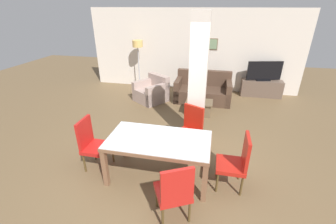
# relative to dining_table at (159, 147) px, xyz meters

# --- Properties ---
(ground_plane) EXTENTS (18.00, 18.00, 0.00)m
(ground_plane) POSITION_rel_dining_table_xyz_m (0.00, 0.00, -0.61)
(ground_plane) COLOR brown
(back_wall) EXTENTS (7.20, 0.09, 2.70)m
(back_wall) POSITION_rel_dining_table_xyz_m (0.00, 4.77, 0.74)
(back_wall) COLOR silver
(back_wall) RESTS_ON ground_plane
(divider_pillar) EXTENTS (0.35, 0.36, 2.70)m
(divider_pillar) POSITION_rel_dining_table_xyz_m (0.49, 1.34, 0.74)
(divider_pillar) COLOR silver
(divider_pillar) RESTS_ON ground_plane
(dining_table) EXTENTS (1.73, 0.93, 0.76)m
(dining_table) POSITION_rel_dining_table_xyz_m (0.00, 0.00, 0.00)
(dining_table) COLOR brown
(dining_table) RESTS_ON ground_plane
(dining_chair_head_right) EXTENTS (0.46, 0.46, 0.98)m
(dining_chair_head_right) POSITION_rel_dining_table_xyz_m (1.28, 0.00, -0.09)
(dining_chair_head_right) COLOR #B41D14
(dining_chair_head_right) RESTS_ON ground_plane
(dining_chair_head_left) EXTENTS (0.46, 0.46, 0.98)m
(dining_chair_head_left) POSITION_rel_dining_table_xyz_m (-1.24, 0.00, -0.09)
(dining_chair_head_left) COLOR red
(dining_chair_head_left) RESTS_ON ground_plane
(dining_chair_far_right) EXTENTS (0.61, 0.61, 0.98)m
(dining_chair_far_right) POSITION_rel_dining_table_xyz_m (0.42, 0.88, -0.09)
(dining_chair_far_right) COLOR #B41D10
(dining_chair_far_right) RESTS_ON ground_plane
(dining_chair_near_right) EXTENTS (0.62, 0.62, 0.98)m
(dining_chair_near_right) POSITION_rel_dining_table_xyz_m (0.43, -0.84, -0.09)
(dining_chair_near_right) COLOR red
(dining_chair_near_right) RESTS_ON ground_plane
(sofa) EXTENTS (1.70, 0.91, 0.90)m
(sofa) POSITION_rel_dining_table_xyz_m (0.49, 3.69, -0.31)
(sofa) COLOR #4A3427
(sofa) RESTS_ON ground_plane
(armchair) EXTENTS (1.18, 1.18, 0.79)m
(armchair) POSITION_rel_dining_table_xyz_m (-1.08, 3.35, -0.33)
(armchair) COLOR tan
(armchair) RESTS_ON ground_plane
(coffee_table) EXTENTS (0.73, 0.50, 0.38)m
(coffee_table) POSITION_rel_dining_table_xyz_m (0.47, 2.66, -0.41)
(coffee_table) COLOR brown
(coffee_table) RESTS_ON ground_plane
(bottle) EXTENTS (0.07, 0.07, 0.30)m
(bottle) POSITION_rel_dining_table_xyz_m (0.54, 2.59, -0.12)
(bottle) COLOR #4C2D14
(bottle) RESTS_ON coffee_table
(tv_stand) EXTENTS (1.28, 0.40, 0.54)m
(tv_stand) POSITION_rel_dining_table_xyz_m (2.37, 4.49, -0.34)
(tv_stand) COLOR brown
(tv_stand) RESTS_ON ground_plane
(tv_screen) EXTENTS (1.09, 0.31, 0.63)m
(tv_screen) POSITION_rel_dining_table_xyz_m (2.37, 4.49, 0.23)
(tv_screen) COLOR black
(tv_screen) RESTS_ON tv_stand
(floor_lamp) EXTENTS (0.34, 0.34, 1.71)m
(floor_lamp) POSITION_rel_dining_table_xyz_m (-1.80, 4.30, 0.83)
(floor_lamp) COLOR #B7B7BC
(floor_lamp) RESTS_ON ground_plane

